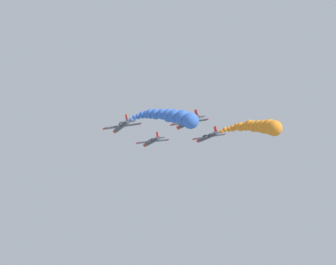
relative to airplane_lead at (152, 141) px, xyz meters
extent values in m
cylinder|color=#333842|center=(0.01, -0.18, -0.03)|extent=(1.29, 9.00, 1.29)
cone|color=red|center=(0.01, 4.92, -0.03)|extent=(1.22, 1.20, 1.22)
cube|color=#333842|center=(0.02, -0.58, -0.13)|extent=(9.07, 1.90, 1.92)
cylinder|color=red|center=(-4.49, -0.58, -1.00)|extent=(0.42, 1.40, 0.42)
cylinder|color=red|center=(4.54, -0.58, 0.75)|extent=(0.42, 1.40, 0.42)
cube|color=#333842|center=(0.00, -4.18, 0.02)|extent=(3.76, 1.20, 0.90)
cube|color=red|center=(-0.18, -4.28, 0.92)|extent=(0.44, 1.10, 1.60)
ellipsoid|color=black|center=(-0.09, 1.62, 0.46)|extent=(0.92, 2.20, 0.84)
cylinder|color=#333842|center=(-12.50, -11.83, 0.18)|extent=(1.33, 9.00, 1.33)
cone|color=red|center=(-12.50, -6.73, 0.18)|extent=(1.26, 1.20, 1.26)
cube|color=#333842|center=(-12.48, -12.23, 0.09)|extent=(8.98, 1.90, 2.37)
cylinder|color=red|center=(-16.94, -12.23, -1.01)|extent=(0.44, 1.40, 0.44)
cylinder|color=red|center=(-8.01, -12.23, 1.19)|extent=(0.44, 1.40, 0.44)
cube|color=#333842|center=(-12.51, -15.83, 0.23)|extent=(3.73, 1.20, 1.08)
cube|color=red|center=(-12.73, -15.93, 1.12)|extent=(0.52, 1.10, 1.59)
ellipsoid|color=black|center=(-12.62, -10.03, 0.66)|extent=(0.94, 2.20, 0.87)
sphere|color=blue|center=(-12.56, -18.66, -0.01)|extent=(0.92, 0.92, 0.92)
sphere|color=blue|center=(-12.42, -20.49, 0.08)|extent=(1.07, 1.07, 1.07)
sphere|color=blue|center=(-12.23, -22.31, -0.17)|extent=(1.24, 1.24, 1.24)
sphere|color=blue|center=(-11.94, -24.14, -0.26)|extent=(1.57, 1.57, 1.57)
sphere|color=blue|center=(-11.61, -25.97, -0.57)|extent=(1.75, 1.75, 1.75)
sphere|color=blue|center=(-11.53, -27.80, -0.97)|extent=(2.01, 2.01, 2.01)
sphere|color=blue|center=(-11.09, -29.63, -1.44)|extent=(2.19, 2.19, 2.19)
sphere|color=blue|center=(-10.43, -31.45, -1.85)|extent=(2.21, 2.21, 2.21)
sphere|color=blue|center=(-9.81, -33.28, -2.56)|extent=(2.66, 2.66, 2.66)
sphere|color=blue|center=(-9.48, -35.11, -3.12)|extent=(2.68, 2.68, 2.68)
sphere|color=blue|center=(-8.67, -36.94, -3.78)|extent=(2.93, 2.93, 2.93)
sphere|color=blue|center=(-7.98, -38.76, -4.79)|extent=(3.06, 3.06, 3.06)
cylinder|color=#333842|center=(11.37, -11.33, 0.01)|extent=(1.32, 9.00, 1.32)
cone|color=red|center=(11.37, -6.23, 0.01)|extent=(1.26, 1.20, 1.26)
cube|color=#333842|center=(11.40, -11.73, -0.09)|extent=(9.00, 1.90, 2.28)
cylinder|color=red|center=(6.92, -11.73, -1.14)|extent=(0.43, 1.40, 0.43)
cylinder|color=red|center=(15.87, -11.73, 0.96)|extent=(0.43, 1.40, 0.43)
cube|color=#333842|center=(11.36, -15.33, 0.06)|extent=(3.74, 1.20, 1.04)
cube|color=red|center=(11.15, -15.43, 0.95)|extent=(0.50, 1.10, 1.59)
ellipsoid|color=black|center=(11.26, -9.53, 0.49)|extent=(0.94, 2.20, 0.86)
sphere|color=orange|center=(11.32, -18.03, -0.12)|extent=(0.99, 0.99, 0.99)
sphere|color=orange|center=(11.22, -19.73, -0.08)|extent=(1.21, 1.21, 1.21)
sphere|color=orange|center=(11.36, -21.43, -0.35)|extent=(1.27, 1.27, 1.27)
sphere|color=orange|center=(11.38, -23.13, -0.52)|extent=(1.56, 1.56, 1.56)
sphere|color=orange|center=(11.47, -24.83, -0.53)|extent=(1.74, 1.74, 1.74)
sphere|color=orange|center=(11.30, -26.52, -0.96)|extent=(2.04, 2.04, 2.04)
sphere|color=orange|center=(11.46, -28.22, -1.25)|extent=(2.04, 2.04, 2.04)
sphere|color=orange|center=(11.40, -29.92, -1.40)|extent=(2.43, 2.43, 2.43)
sphere|color=orange|center=(11.30, -31.62, -2.09)|extent=(2.49, 2.49, 2.49)
sphere|color=orange|center=(11.34, -33.32, -2.47)|extent=(2.66, 2.66, 2.66)
sphere|color=orange|center=(11.33, -35.02, -2.96)|extent=(2.93, 2.93, 2.93)
sphere|color=orange|center=(11.46, -36.72, -3.38)|extent=(3.22, 3.22, 3.22)
sphere|color=orange|center=(11.28, -38.42, -4.11)|extent=(3.26, 3.26, 3.26)
cylinder|color=#333842|center=(0.26, -22.02, 0.08)|extent=(1.33, 9.00, 1.33)
cone|color=red|center=(0.26, -16.92, 0.08)|extent=(1.27, 1.20, 1.27)
cube|color=#333842|center=(0.29, -22.42, -0.01)|extent=(8.97, 1.90, 2.39)
cylinder|color=red|center=(-4.18, -22.42, -1.12)|extent=(0.44, 1.40, 0.44)
cylinder|color=red|center=(4.75, -22.42, 1.10)|extent=(0.44, 1.40, 0.44)
cube|color=#333842|center=(0.25, -26.02, 0.13)|extent=(3.73, 1.20, 1.09)
cube|color=red|center=(0.03, -26.12, 1.02)|extent=(0.52, 1.10, 1.59)
ellipsoid|color=black|center=(0.14, -20.22, 0.56)|extent=(0.95, 2.20, 0.87)
camera|label=1|loc=(-42.26, -105.23, -25.37)|focal=45.16mm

